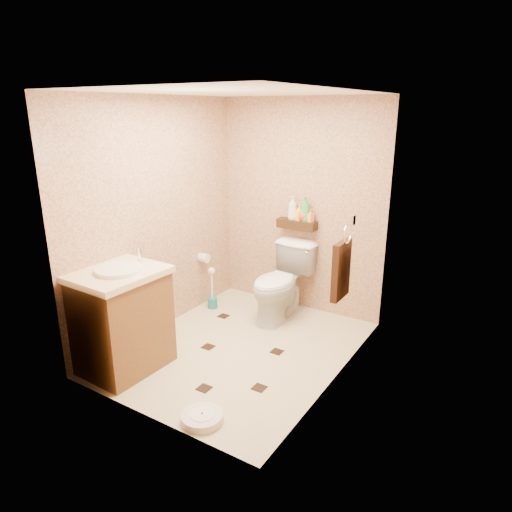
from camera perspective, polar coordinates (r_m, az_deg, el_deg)
The scene contains 19 objects.
ground at distance 4.62m, azimuth -2.01°, elevation -11.44°, with size 2.50×2.50×0.00m, color #C7B991.
wall_back at distance 5.22m, azimuth 5.58°, elevation 6.06°, with size 2.00×0.04×2.40m, color tan.
wall_front at distance 3.26m, azimuth -14.64°, elevation -1.78°, with size 2.00×0.04×2.40m, color tan.
wall_left at distance 4.79m, azimuth -12.18°, elevation 4.66°, with size 0.04×2.50×2.40m, color tan.
wall_right at distance 3.72m, azimuth 10.68°, elevation 0.95°, with size 0.04×2.50×2.40m, color tan.
ceiling at distance 4.03m, azimuth -2.40°, elevation 19.83°, with size 2.00×2.50×0.02m, color white.
wall_shelf at distance 5.19m, azimuth 5.12°, elevation 3.97°, with size 0.46×0.14×0.10m, color #341F0E.
floor_accents at distance 4.59m, azimuth -1.84°, elevation -11.58°, with size 1.20×1.46×0.01m.
toilet at distance 5.09m, azimuth 3.11°, elevation -3.35°, with size 0.47×0.83×0.84m, color white.
vanity at distance 4.27m, azimuth -16.37°, elevation -7.54°, with size 0.66×0.79×1.08m.
bathroom_scale at distance 3.70m, azimuth -6.74°, elevation -19.38°, with size 0.37×0.37×0.06m.
toilet_brush at distance 5.44m, azimuth -5.50°, elevation -4.73°, with size 0.12×0.12×0.51m.
towel_ring at distance 4.05m, azimuth 10.65°, elevation -1.43°, with size 0.12×0.30×0.76m.
toilet_paper at distance 5.38m, azimuth -6.53°, elevation -0.24°, with size 0.12×0.11×0.12m.
bottle_a at distance 5.17m, azimuth 4.60°, elevation 6.03°, with size 0.10×0.10×0.27m, color silver.
bottle_b at distance 5.15m, azimuth 5.40°, elevation 5.44°, with size 0.08×0.08×0.18m, color yellow.
bottle_c at distance 5.12m, azimuth 6.00°, elevation 5.24°, with size 0.12×0.12×0.16m, color red.
bottle_d at distance 5.10m, azimuth 6.19°, elevation 5.86°, with size 0.11×0.11×0.28m, color green.
bottle_e at distance 5.09m, azimuth 6.80°, elevation 5.06°, with size 0.06×0.07×0.15m, color #F48651.
Camera 1 is at (2.27, -3.33, 2.26)m, focal length 32.00 mm.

